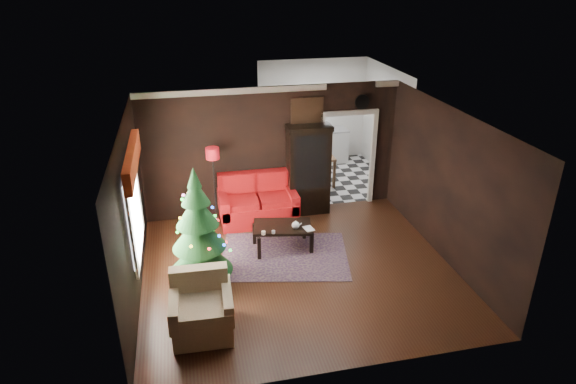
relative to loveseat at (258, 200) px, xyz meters
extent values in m
plane|color=black|center=(0.40, -2.05, -0.50)|extent=(5.50, 5.50, 0.00)
plane|color=white|center=(0.40, -2.05, 2.30)|extent=(5.50, 5.50, 0.00)
plane|color=black|center=(0.40, 0.45, 0.90)|extent=(5.50, 0.00, 5.50)
plane|color=black|center=(0.40, -4.55, 0.90)|extent=(5.50, 0.00, 5.50)
plane|color=black|center=(-2.35, -2.05, 0.90)|extent=(0.00, 5.50, 5.50)
plane|color=black|center=(3.15, -2.05, 0.90)|extent=(0.00, 5.50, 5.50)
cube|color=white|center=(-2.31, -1.85, 0.95)|extent=(0.05, 1.60, 1.40)
cube|color=#AA3617|center=(-2.23, -1.85, 1.77)|extent=(0.12, 2.10, 0.35)
plane|color=silver|center=(2.10, 1.95, -0.50)|extent=(3.00, 3.00, 0.00)
cube|color=white|center=(2.10, 3.40, 1.20)|extent=(0.70, 0.06, 0.70)
cube|color=#41363E|center=(0.25, -1.53, -0.49)|extent=(2.66, 2.16, 0.01)
cylinder|color=silver|center=(-0.14, -1.51, 0.04)|extent=(0.10, 0.10, 0.07)
cylinder|color=silver|center=(0.04, -1.51, 0.03)|extent=(0.08, 0.08, 0.06)
imported|color=#958360|center=(0.64, -1.51, 0.12)|extent=(0.17, 0.05, 0.23)
cylinder|color=white|center=(2.35, 0.40, 1.88)|extent=(0.32, 0.32, 0.06)
cube|color=#B27C3A|center=(1.15, 0.41, 1.75)|extent=(0.62, 0.05, 0.52)
cube|color=silver|center=(2.10, 3.15, -0.05)|extent=(1.80, 0.60, 0.90)
camera|label=1|loc=(-1.41, -9.37, 4.48)|focal=30.81mm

